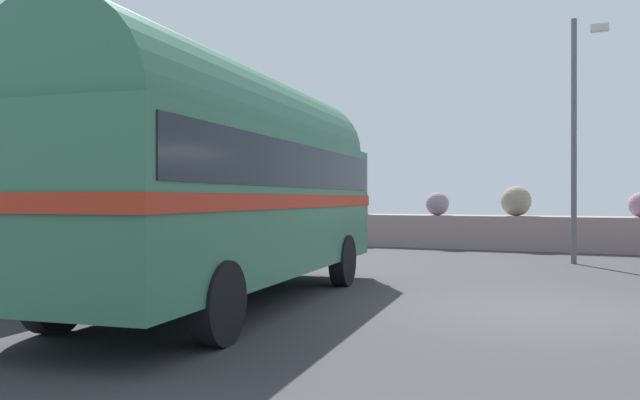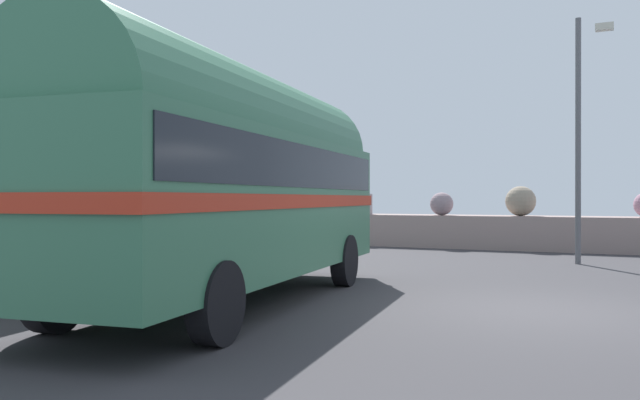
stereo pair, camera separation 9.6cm
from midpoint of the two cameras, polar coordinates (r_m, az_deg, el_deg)
ground at (r=10.20m, az=18.81°, el=-9.22°), size 32.00×26.00×0.02m
breakwater at (r=21.85m, az=22.71°, el=-2.55°), size 31.36×1.85×2.19m
vintage_coach at (r=10.16m, az=-7.62°, el=2.29°), size 3.51×8.82×3.70m
second_coach at (r=13.82m, az=-18.57°, el=1.72°), size 3.35×8.80×3.70m
lamp_post at (r=17.73m, az=22.15°, el=6.07°), size 0.87×0.98×6.19m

